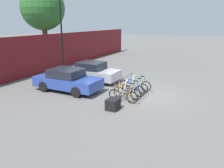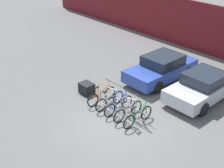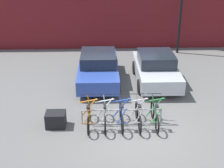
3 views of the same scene
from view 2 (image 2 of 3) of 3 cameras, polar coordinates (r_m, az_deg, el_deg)
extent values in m
plane|color=#605E5B|center=(13.54, 0.92, -6.84)|extent=(120.00, 120.00, 0.00)
cylinder|color=gray|center=(13.91, 1.69, -3.11)|extent=(2.86, 0.04, 0.04)
cylinder|color=gray|center=(14.97, -2.11, -1.92)|extent=(0.04, 0.04, 0.55)
cylinder|color=gray|center=(13.24, 5.97, -6.49)|extent=(0.04, 0.04, 0.55)
torus|color=black|center=(14.41, -3.52, -2.99)|extent=(0.06, 0.66, 0.66)
torus|color=black|center=(14.99, -0.40, -1.61)|extent=(0.06, 0.66, 0.66)
cylinder|color=orange|center=(14.63, -1.48, -1.00)|extent=(0.60, 0.04, 0.76)
cylinder|color=orange|center=(14.45, -1.65, 0.01)|extent=(0.68, 0.04, 0.16)
cylinder|color=orange|center=(14.47, -2.48, -1.64)|extent=(0.14, 0.04, 0.63)
cylinder|color=orange|center=(14.35, -3.09, -1.81)|extent=(0.32, 0.03, 0.58)
cylinder|color=orange|center=(14.53, -2.90, -2.80)|extent=(0.40, 0.03, 0.08)
cylinder|color=orange|center=(14.80, -0.52, -0.50)|extent=(0.12, 0.04, 0.69)
cylinder|color=black|center=(14.61, -0.65, 0.70)|extent=(0.52, 0.03, 0.03)
cube|color=black|center=(14.25, -2.79, -0.57)|extent=(0.10, 0.22, 0.05)
torus|color=black|center=(14.03, -2.04, -3.89)|extent=(0.06, 0.66, 0.66)
torus|color=black|center=(14.63, 1.10, -2.43)|extent=(0.06, 0.66, 0.66)
cylinder|color=silver|center=(14.25, 0.04, -1.83)|extent=(0.60, 0.04, 0.76)
cylinder|color=silver|center=(14.07, -0.12, -0.80)|extent=(0.68, 0.04, 0.16)
cylinder|color=silver|center=(14.09, -0.98, -2.49)|extent=(0.14, 0.04, 0.63)
cylinder|color=silver|center=(13.96, -1.60, -2.68)|extent=(0.32, 0.03, 0.58)
cylinder|color=silver|center=(14.15, -1.42, -3.69)|extent=(0.40, 0.03, 0.08)
cylinder|color=silver|center=(14.43, 0.99, -1.31)|extent=(0.12, 0.04, 0.69)
cylinder|color=black|center=(14.23, 0.88, -0.08)|extent=(0.52, 0.03, 0.03)
cube|color=black|center=(13.86, -1.28, -1.41)|extent=(0.10, 0.22, 0.05)
torus|color=black|center=(13.65, -0.43, -4.86)|extent=(0.06, 0.66, 0.66)
torus|color=black|center=(14.26, 2.72, -3.32)|extent=(0.06, 0.66, 0.66)
cylinder|color=#284CB7|center=(13.88, 1.67, -2.72)|extent=(0.60, 0.04, 0.76)
cylinder|color=#284CB7|center=(13.69, 1.53, -1.68)|extent=(0.68, 0.04, 0.16)
cylinder|color=#284CB7|center=(13.71, 0.65, -3.42)|extent=(0.14, 0.04, 0.63)
cylinder|color=#284CB7|center=(13.58, 0.03, -3.62)|extent=(0.32, 0.03, 0.58)
cylinder|color=#284CB7|center=(13.78, 0.19, -4.64)|extent=(0.40, 0.03, 0.08)
cylinder|color=#284CB7|center=(14.06, 2.63, -2.18)|extent=(0.12, 0.04, 0.69)
cylinder|color=black|center=(13.86, 2.54, -0.93)|extent=(0.52, 0.03, 0.03)
cube|color=black|center=(13.48, 0.36, -2.32)|extent=(0.10, 0.22, 0.05)
torus|color=black|center=(13.28, 1.31, -5.90)|extent=(0.06, 0.66, 0.66)
torus|color=black|center=(13.91, 4.47, -4.27)|extent=(0.06, 0.66, 0.66)
cylinder|color=#B7B7BC|center=(13.51, 3.43, -3.68)|extent=(0.60, 0.04, 0.76)
cylinder|color=#B7B7BC|center=(13.32, 3.31, -2.63)|extent=(0.68, 0.04, 0.16)
cylinder|color=#B7B7BC|center=(13.34, 2.41, -4.41)|extent=(0.14, 0.04, 0.63)
cylinder|color=#B7B7BC|center=(13.21, 1.79, -4.64)|extent=(0.32, 0.03, 0.58)
cylinder|color=#B7B7BC|center=(13.41, 1.93, -5.67)|extent=(0.40, 0.03, 0.08)
cylinder|color=#B7B7BC|center=(13.70, 4.40, -3.11)|extent=(0.12, 0.04, 0.69)
cylinder|color=black|center=(13.49, 4.33, -1.85)|extent=(0.52, 0.03, 0.03)
cube|color=black|center=(13.11, 2.15, -3.31)|extent=(0.10, 0.22, 0.05)
torus|color=black|center=(12.93, 3.12, -6.98)|extent=(0.06, 0.66, 0.66)
torus|color=black|center=(13.58, 6.28, -5.25)|extent=(0.06, 0.66, 0.66)
cylinder|color=#288438|center=(13.17, 5.27, -4.68)|extent=(0.60, 0.04, 0.76)
cylinder|color=#288438|center=(12.98, 5.17, -3.61)|extent=(0.68, 0.04, 0.16)
cylinder|color=#288438|center=(13.00, 4.24, -5.45)|extent=(0.14, 0.04, 0.63)
cylinder|color=#288438|center=(12.86, 3.62, -5.69)|extent=(0.32, 0.03, 0.58)
cylinder|color=#288438|center=(13.07, 3.74, -6.73)|extent=(0.40, 0.03, 0.08)
cylinder|color=#288438|center=(13.37, 6.23, -4.08)|extent=(0.12, 0.04, 0.69)
cylinder|color=black|center=(13.15, 6.19, -2.79)|extent=(0.52, 0.03, 0.03)
cube|color=black|center=(12.76, 4.00, -4.33)|extent=(0.10, 0.22, 0.05)
cube|color=#2D479E|center=(16.90, 8.94, 2.52)|extent=(1.80, 4.22, 0.62)
cube|color=#1E232D|center=(16.74, 9.32, 4.38)|extent=(1.58, 1.94, 0.52)
cylinder|color=black|center=(18.35, 9.29, 3.77)|extent=(0.20, 0.64, 0.64)
cylinder|color=black|center=(17.45, 13.61, 2.01)|extent=(0.20, 0.64, 0.64)
cylinder|color=black|center=(16.67, 3.94, 1.51)|extent=(0.20, 0.64, 0.64)
cylinder|color=black|center=(15.67, 8.40, -0.57)|extent=(0.20, 0.64, 0.64)
cube|color=#B7B7BC|center=(15.44, 16.14, -0.89)|extent=(1.80, 3.95, 0.62)
cube|color=#1E232D|center=(15.26, 16.63, 1.11)|extent=(1.58, 1.81, 0.52)
cylinder|color=black|center=(16.81, 15.76, 0.68)|extent=(0.20, 0.64, 0.64)
cylinder|color=black|center=(15.11, 10.96, -1.97)|extent=(0.20, 0.64, 0.64)
cylinder|color=black|center=(14.32, 16.34, -4.46)|extent=(0.20, 0.64, 0.64)
cube|color=black|center=(15.54, -4.65, -0.79)|extent=(0.70, 0.56, 0.55)
camera|label=1|loc=(20.63, -32.12, 14.04)|focal=35.00mm
camera|label=3|loc=(9.50, -50.56, 7.66)|focal=50.00mm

